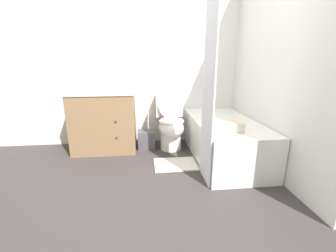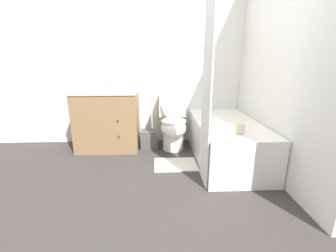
# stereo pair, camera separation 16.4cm
# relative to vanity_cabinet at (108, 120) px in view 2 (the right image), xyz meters

# --- Properties ---
(ground_plane) EXTENTS (14.00, 14.00, 0.00)m
(ground_plane) POSITION_rel_vanity_cabinet_xyz_m (0.78, -1.39, -0.44)
(ground_plane) COLOR #383333
(wall_back) EXTENTS (8.00, 0.06, 2.50)m
(wall_back) POSITION_rel_vanity_cabinet_xyz_m (0.77, 0.30, 0.82)
(wall_back) COLOR silver
(wall_back) RESTS_ON ground_plane
(wall_right) EXTENTS (0.05, 2.67, 2.50)m
(wall_right) POSITION_rel_vanity_cabinet_xyz_m (2.03, -0.55, 0.81)
(wall_right) COLOR silver
(wall_right) RESTS_ON ground_plane
(vanity_cabinet) EXTENTS (0.89, 0.59, 0.85)m
(vanity_cabinet) POSITION_rel_vanity_cabinet_xyz_m (0.00, 0.00, 0.00)
(vanity_cabinet) COLOR olive
(vanity_cabinet) RESTS_ON ground_plane
(sink_faucet) EXTENTS (0.14, 0.12, 0.12)m
(sink_faucet) POSITION_rel_vanity_cabinet_xyz_m (-0.00, 0.18, 0.45)
(sink_faucet) COLOR silver
(sink_faucet) RESTS_ON vanity_cabinet
(toilet) EXTENTS (0.40, 0.63, 0.86)m
(toilet) POSITION_rel_vanity_cabinet_xyz_m (0.95, -0.05, -0.07)
(toilet) COLOR white
(toilet) RESTS_ON ground_plane
(bathtub) EXTENTS (0.77, 1.53, 0.52)m
(bathtub) POSITION_rel_vanity_cabinet_xyz_m (1.61, -0.48, -0.17)
(bathtub) COLOR white
(bathtub) RESTS_ON ground_plane
(shower_curtain) EXTENTS (0.02, 0.39, 1.86)m
(shower_curtain) POSITION_rel_vanity_cabinet_xyz_m (1.21, -1.01, 0.50)
(shower_curtain) COLOR white
(shower_curtain) RESTS_ON ground_plane
(wastebasket) EXTENTS (0.25, 0.21, 0.27)m
(wastebasket) POSITION_rel_vanity_cabinet_xyz_m (0.59, -0.02, -0.30)
(wastebasket) COLOR #4C4C51
(wastebasket) RESTS_ON ground_plane
(tissue_box) EXTENTS (0.15, 0.11, 0.10)m
(tissue_box) POSITION_rel_vanity_cabinet_xyz_m (0.09, 0.14, 0.46)
(tissue_box) COLOR white
(tissue_box) RESTS_ON vanity_cabinet
(soap_dispenser) EXTENTS (0.05, 0.05, 0.15)m
(soap_dispenser) POSITION_rel_vanity_cabinet_xyz_m (0.36, -0.00, 0.48)
(soap_dispenser) COLOR silver
(soap_dispenser) RESTS_ON vanity_cabinet
(hand_towel_folded) EXTENTS (0.27, 0.14, 0.06)m
(hand_towel_folded) POSITION_rel_vanity_cabinet_xyz_m (-0.27, -0.16, 0.45)
(hand_towel_folded) COLOR silver
(hand_towel_folded) RESTS_ON vanity_cabinet
(bath_towel_folded) EXTENTS (0.34, 0.22, 0.10)m
(bath_towel_folded) POSITION_rel_vanity_cabinet_xyz_m (1.46, -0.90, 0.13)
(bath_towel_folded) COLOR beige
(bath_towel_folded) RESTS_ON bathtub
(bath_mat) EXTENTS (0.53, 0.38, 0.02)m
(bath_mat) POSITION_rel_vanity_cabinet_xyz_m (0.94, -0.64, -0.43)
(bath_mat) COLOR silver
(bath_mat) RESTS_ON ground_plane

